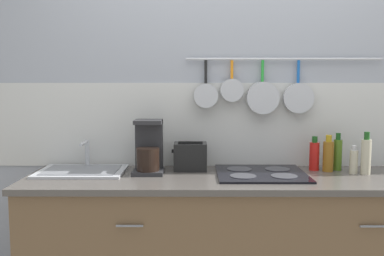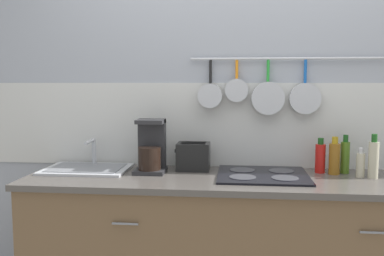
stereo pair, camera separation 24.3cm
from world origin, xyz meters
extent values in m
cube|color=#999EA8|center=(0.00, 0.36, 1.30)|extent=(7.20, 0.06, 2.60)
cube|color=silver|center=(0.00, 0.35, 1.18)|extent=(7.20, 0.07, 0.54)
cylinder|color=#B7BABF|center=(0.27, 0.30, 1.60)|extent=(1.25, 0.02, 0.02)
cylinder|color=black|center=(-0.22, 0.30, 1.52)|extent=(0.02, 0.02, 0.15)
cylinder|color=#B7BABF|center=(-0.22, 0.27, 1.37)|extent=(0.15, 0.07, 0.15)
cylinder|color=orange|center=(-0.06, 0.30, 1.53)|extent=(0.02, 0.02, 0.12)
cylinder|color=#B7BABF|center=(-0.06, 0.28, 1.40)|extent=(0.15, 0.04, 0.15)
cylinder|color=green|center=(0.14, 0.30, 1.53)|extent=(0.02, 0.02, 0.14)
cylinder|color=#B7BABF|center=(0.14, 0.27, 1.36)|extent=(0.21, 0.05, 0.21)
cylinder|color=#1959B2|center=(0.37, 0.30, 1.52)|extent=(0.02, 0.02, 0.14)
cylinder|color=#B7BABF|center=(0.37, 0.28, 1.35)|extent=(0.19, 0.04, 0.19)
cube|color=brown|center=(0.00, 0.00, 0.44)|extent=(2.52, 0.59, 0.87)
cylinder|color=slate|center=(-0.63, -0.31, 0.72)|extent=(0.14, 0.01, 0.01)
cylinder|color=slate|center=(0.63, -0.31, 0.72)|extent=(0.14, 0.01, 0.01)
cube|color=#4C4742|center=(0.00, 0.00, 0.89)|extent=(2.56, 0.63, 0.03)
cube|color=#B7BABF|center=(-0.98, 0.11, 0.92)|extent=(0.52, 0.38, 0.01)
cube|color=slate|center=(-0.98, 0.11, 0.92)|extent=(0.44, 0.30, 0.00)
cylinder|color=#B7BABF|center=(-0.98, 0.25, 1.00)|extent=(0.03, 0.03, 0.18)
cylinder|color=#B7BABF|center=(-0.98, 0.17, 1.08)|extent=(0.02, 0.15, 0.02)
cube|color=#262628|center=(-0.57, 0.08, 0.92)|extent=(0.18, 0.19, 0.02)
cube|color=#262628|center=(-0.57, 0.14, 1.07)|extent=(0.16, 0.07, 0.32)
cylinder|color=black|center=(-0.57, 0.05, 1.00)|extent=(0.14, 0.14, 0.14)
cube|color=#262628|center=(-0.57, 0.10, 1.22)|extent=(0.16, 0.14, 0.02)
cube|color=black|center=(-0.32, 0.19, 0.99)|extent=(0.20, 0.16, 0.17)
cube|color=black|center=(-0.32, 0.16, 1.08)|extent=(0.15, 0.03, 0.00)
cube|color=black|center=(-0.32, 0.22, 1.08)|extent=(0.15, 0.03, 0.00)
cube|color=black|center=(-0.43, 0.19, 1.03)|extent=(0.02, 0.02, 0.02)
cube|color=black|center=(0.10, 0.06, 0.91)|extent=(0.52, 0.49, 0.01)
cylinder|color=#38383D|center=(-0.02, -0.04, 0.92)|extent=(0.15, 0.15, 0.00)
cylinder|color=#38383D|center=(0.22, -0.04, 0.92)|extent=(0.15, 0.15, 0.00)
cylinder|color=#38383D|center=(-0.02, 0.15, 0.92)|extent=(0.15, 0.15, 0.00)
cylinder|color=#38383D|center=(0.22, 0.15, 0.92)|extent=(0.15, 0.15, 0.00)
cylinder|color=red|center=(0.45, 0.19, 0.99)|extent=(0.06, 0.06, 0.17)
cylinder|color=#194C19|center=(0.45, 0.19, 1.10)|extent=(0.03, 0.03, 0.04)
cylinder|color=#8C5919|center=(0.53, 0.15, 1.00)|extent=(0.06, 0.06, 0.18)
cylinder|color=#B28C19|center=(0.53, 0.15, 1.11)|extent=(0.04, 0.04, 0.04)
cylinder|color=#4C721E|center=(0.60, 0.19, 1.00)|extent=(0.05, 0.05, 0.19)
cylinder|color=#194C19|center=(0.60, 0.19, 1.12)|extent=(0.03, 0.03, 0.04)
cylinder|color=#BFB799|center=(0.66, 0.08, 0.98)|extent=(0.05, 0.05, 0.14)
cylinder|color=beige|center=(0.66, 0.08, 1.06)|extent=(0.03, 0.03, 0.03)
cylinder|color=#BFB799|center=(0.73, 0.07, 1.01)|extent=(0.06, 0.06, 0.21)
cylinder|color=#194C19|center=(0.73, 0.07, 1.14)|extent=(0.03, 0.03, 0.05)
camera|label=1|loc=(-0.30, -2.45, 1.45)|focal=40.00mm
camera|label=2|loc=(-0.05, -2.43, 1.45)|focal=40.00mm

